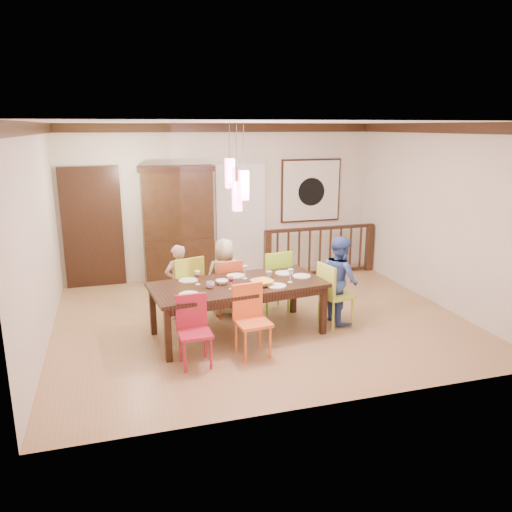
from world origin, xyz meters
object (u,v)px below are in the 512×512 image
object	(u,v)px
dining_table	(238,288)
chair_end_right	(336,290)
china_hutch	(178,225)
chair_far_left	(184,284)
person_end_right	(340,279)
person_far_mid	(225,277)
person_far_left	(178,282)
balustrade	(320,250)

from	to	relation	value
dining_table	chair_end_right	distance (m)	1.47
chair_end_right	china_hutch	distance (m)	3.43
chair_far_left	person_end_right	distance (m)	2.32
dining_table	chair_far_left	distance (m)	0.97
chair_far_left	person_end_right	size ratio (longest dim) A/B	0.78
dining_table	person_far_mid	size ratio (longest dim) A/B	2.06
chair_end_right	dining_table	bearing A→B (deg)	75.90
dining_table	person_far_left	world-z (taller)	person_far_left
dining_table	chair_far_left	size ratio (longest dim) A/B	2.43
dining_table	balustrade	distance (m)	3.30
dining_table	chair_far_left	bearing A→B (deg)	125.77
chair_far_left	chair_end_right	distance (m)	2.25
person_far_mid	person_end_right	xyz separation A→B (m)	(1.57, -0.76, 0.05)
chair_far_left	person_far_mid	world-z (taller)	person_far_mid
dining_table	balustrade	size ratio (longest dim) A/B	1.08
dining_table	person_end_right	bearing A→B (deg)	-4.44
dining_table	person_far_left	size ratio (longest dim) A/B	2.15
china_hutch	person_far_mid	size ratio (longest dim) A/B	1.80
dining_table	balustrade	bearing A→B (deg)	39.88
chair_end_right	person_far_left	xyz separation A→B (m)	(-2.18, 0.90, 0.04)
person_end_right	person_far_left	bearing A→B (deg)	67.25
china_hutch	person_far_left	xyz separation A→B (m)	(-0.28, -1.89, -0.51)
dining_table	person_end_right	distance (m)	1.57
person_far_left	person_end_right	size ratio (longest dim) A/B	0.89
person_far_mid	person_end_right	size ratio (longest dim) A/B	0.93
balustrade	person_end_right	bearing A→B (deg)	-107.59
chair_end_right	person_far_mid	distance (m)	1.71
dining_table	person_far_mid	distance (m)	0.83
balustrade	person_far_mid	xyz separation A→B (m)	(-2.26, -1.56, 0.10)
chair_end_right	chair_far_left	bearing A→B (deg)	58.29
chair_end_right	china_hutch	bearing A→B (deg)	22.74
person_end_right	dining_table	bearing A→B (deg)	88.16
dining_table	china_hutch	bearing A→B (deg)	92.57
dining_table	china_hutch	world-z (taller)	china_hutch
balustrade	person_far_left	size ratio (longest dim) A/B	1.99
chair_far_left	person_far_left	distance (m)	0.14
balustrade	person_far_mid	bearing A→B (deg)	-146.35
balustrade	person_far_mid	size ratio (longest dim) A/B	1.91
dining_table	person_far_left	xyz separation A→B (m)	(-0.72, 0.84, -0.10)
chair_far_left	china_hutch	xyz separation A→B (m)	(0.21, 2.02, 0.50)
china_hutch	person_end_right	bearing A→B (deg)	-53.02
balustrade	dining_table	bearing A→B (deg)	-134.52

